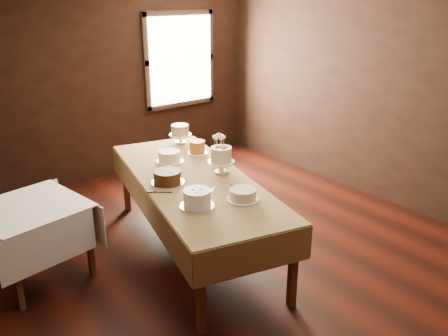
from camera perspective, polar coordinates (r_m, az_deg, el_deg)
floor at (r=5.02m, az=1.43°, el=-10.82°), size 5.00×6.00×0.01m
wall_back at (r=6.96m, az=-14.61°, el=10.02°), size 5.00×0.02×2.80m
wall_right at (r=6.30m, az=19.61°, el=8.38°), size 0.02×6.00×2.80m
window at (r=7.48m, az=-5.26°, el=12.89°), size 1.10×0.05×1.30m
display_table at (r=4.83m, az=-3.71°, el=-1.88°), size 1.65×2.87×0.84m
side_table at (r=4.77m, az=-22.31°, el=-5.21°), size 1.04×1.04×0.76m
cake_speckled at (r=5.88m, az=-5.32°, el=4.04°), size 0.28×0.28×0.24m
cake_lattice at (r=5.26m, az=-6.61°, el=1.31°), size 0.35×0.35×0.11m
cake_caramel at (r=5.49m, az=-3.26°, el=2.48°), size 0.25×0.25×0.15m
cake_chocolate at (r=4.68m, az=-6.86°, el=-1.12°), size 0.33×0.33×0.13m
cake_flowers at (r=4.89m, az=-0.34°, el=0.82°), size 0.28×0.28×0.29m
cake_swirl at (r=4.16m, az=-3.28°, el=-3.74°), size 0.35×0.35×0.16m
cake_cream at (r=4.29m, az=2.29°, el=-3.27°), size 0.31×0.31×0.11m
cake_server_a at (r=4.53m, az=-1.29°, el=-2.52°), size 0.23×0.12×0.01m
cake_server_b at (r=4.52m, az=2.67°, el=-2.60°), size 0.10×0.23×0.01m
cake_server_d at (r=5.20m, az=-1.35°, el=0.64°), size 0.17×0.20×0.01m
cake_server_e at (r=4.49m, az=-7.20°, el=-2.95°), size 0.20×0.17×0.01m
flower_vase at (r=5.17m, az=-0.60°, el=1.20°), size 0.16×0.16×0.12m
flower_bouquet at (r=5.11m, az=-0.61°, el=3.12°), size 0.14×0.14×0.20m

